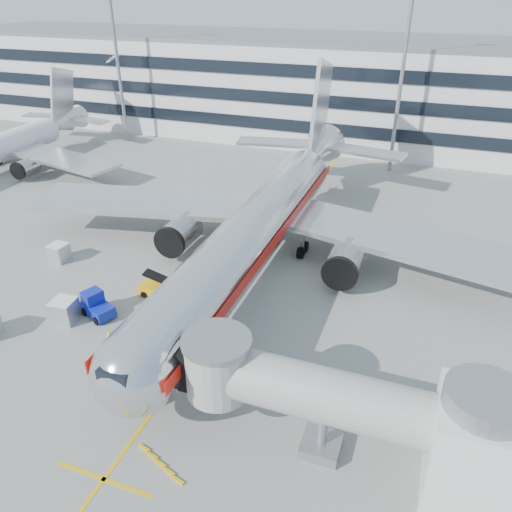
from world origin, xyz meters
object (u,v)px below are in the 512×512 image
(main_jet, at_px, (264,220))
(cargo_container_left, at_px, (65,311))
(baggage_tug, at_px, (96,306))
(ramp_worker, at_px, (111,343))
(cargo_container_right, at_px, (59,252))
(belt_loader, at_px, (164,289))

(main_jet, height_order, cargo_container_left, main_jet)
(baggage_tug, distance_m, ramp_worker, 5.40)
(baggage_tug, height_order, ramp_worker, baggage_tug)
(cargo_container_right, xyz_separation_m, ramp_worker, (12.72, -9.93, 0.14))
(belt_loader, relative_size, cargo_container_right, 2.66)
(baggage_tug, xyz_separation_m, ramp_worker, (3.93, -3.70, 0.09))
(belt_loader, height_order, cargo_container_right, belt_loader)
(baggage_tug, distance_m, cargo_container_left, 2.41)
(cargo_container_right, relative_size, ramp_worker, 0.86)
(cargo_container_left, relative_size, cargo_container_right, 1.13)
(main_jet, distance_m, cargo_container_right, 19.80)
(cargo_container_left, xyz_separation_m, cargo_container_right, (-6.90, 7.72, -0.09))
(ramp_worker, bearing_deg, cargo_container_left, 142.91)
(baggage_tug, bearing_deg, cargo_container_right, 144.65)
(main_jet, height_order, ramp_worker, main_jet)
(cargo_container_right, bearing_deg, cargo_container_left, -48.23)
(main_jet, xyz_separation_m, baggage_tug, (-9.46, -13.13, -3.34))
(cargo_container_right, bearing_deg, baggage_tug, -35.35)
(ramp_worker, bearing_deg, baggage_tug, 120.43)
(belt_loader, height_order, ramp_worker, belt_loader)
(ramp_worker, bearing_deg, belt_loader, 75.81)
(main_jet, distance_m, belt_loader, 11.15)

